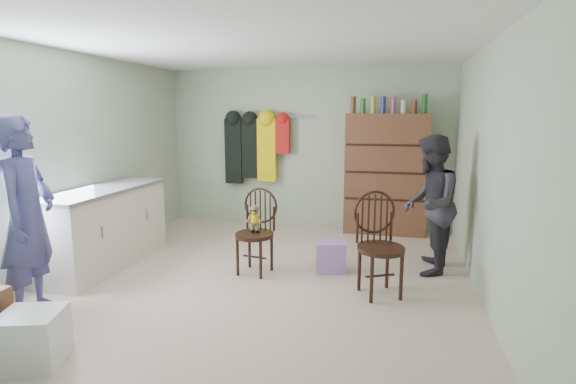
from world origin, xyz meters
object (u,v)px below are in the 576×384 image
(counter, at_px, (104,227))
(chair_far, at_px, (379,240))
(dresser, at_px, (386,174))
(chair_front, at_px, (256,227))

(counter, height_order, chair_far, chair_far)
(counter, relative_size, chair_far, 1.79)
(chair_far, relative_size, dresser, 0.50)
(chair_far, xyz_separation_m, dresser, (-0.00, 2.40, 0.36))
(chair_front, distance_m, dresser, 2.53)
(chair_far, height_order, dresser, dresser)
(counter, xyz_separation_m, chair_far, (3.20, -0.10, 0.09))
(chair_front, bearing_deg, dresser, 65.18)
(counter, bearing_deg, chair_front, 6.63)
(counter, bearing_deg, dresser, 35.69)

